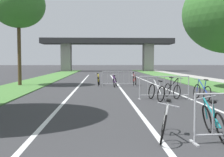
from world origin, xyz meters
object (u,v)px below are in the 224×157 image
object	(u,v)px
bicycle_teal_7	(213,121)
bicycle_silver_2	(156,92)
bicycle_white_6	(164,122)
bicycle_black_1	(172,90)
bicycle_red_5	(135,80)
tree_left_oak_near	(18,5)
crowd_barrier_third	(118,79)
bicycle_yellow_4	(99,80)
crowd_barrier_second	(164,88)
bicycle_purple_0	(115,82)
bicycle_blue_3	(202,92)

from	to	relation	value
bicycle_teal_7	bicycle_silver_2	bearing A→B (deg)	95.71
bicycle_white_6	bicycle_teal_7	distance (m)	1.08
bicycle_black_1	bicycle_red_5	size ratio (longest dim) A/B	0.99
tree_left_oak_near	bicycle_white_6	size ratio (longest dim) A/B	4.41
crowd_barrier_third	bicycle_yellow_4	size ratio (longest dim) A/B	1.37
tree_left_oak_near	crowd_barrier_third	distance (m)	8.68
bicycle_yellow_4	tree_left_oak_near	bearing A→B (deg)	-177.23
tree_left_oak_near	bicycle_white_6	world-z (taller)	tree_left_oak_near
crowd_barrier_third	tree_left_oak_near	bearing A→B (deg)	175.07
crowd_barrier_second	bicycle_purple_0	bearing A→B (deg)	106.64
tree_left_oak_near	bicycle_yellow_4	distance (m)	7.68
bicycle_purple_0	bicycle_black_1	xyz separation A→B (m)	(2.39, -5.99, 0.04)
bicycle_yellow_4	bicycle_red_5	world-z (taller)	bicycle_red_5
crowd_barrier_second	bicycle_red_5	distance (m)	7.40
bicycle_black_1	bicycle_yellow_4	size ratio (longest dim) A/B	0.95
tree_left_oak_near	bicycle_white_6	xyz separation A→B (m)	(7.14, -14.04, -5.29)
tree_left_oak_near	bicycle_purple_0	distance (m)	8.62
bicycle_blue_3	crowd_barrier_second	bearing A→B (deg)	160.85
bicycle_blue_3	bicycle_white_6	bearing A→B (deg)	-122.70
bicycle_silver_2	tree_left_oak_near	bearing A→B (deg)	124.35
tree_left_oak_near	bicycle_teal_7	distance (m)	17.14
tree_left_oak_near	bicycle_white_6	distance (m)	16.61
tree_left_oak_near	bicycle_yellow_4	size ratio (longest dim) A/B	4.28
bicycle_blue_3	bicycle_white_6	size ratio (longest dim) A/B	1.02
bicycle_silver_2	bicycle_red_5	distance (m)	7.87
crowd_barrier_second	crowd_barrier_third	size ratio (longest dim) A/B	1.00
bicycle_blue_3	bicycle_purple_0	bearing A→B (deg)	111.46
bicycle_silver_2	bicycle_red_5	world-z (taller)	bicycle_red_5
bicycle_purple_0	bicycle_white_6	xyz separation A→B (m)	(0.43, -12.93, 0.02)
bicycle_white_6	bicycle_teal_7	world-z (taller)	bicycle_teal_7
tree_left_oak_near	crowd_barrier_third	bearing A→B (deg)	-4.93
bicycle_blue_3	bicycle_silver_2	bearing A→B (deg)	177.05
bicycle_purple_0	bicycle_yellow_4	bearing A→B (deg)	-33.86
bicycle_red_5	bicycle_black_1	bearing A→B (deg)	-68.68
tree_left_oak_near	bicycle_blue_3	size ratio (longest dim) A/B	4.34
crowd_barrier_third	bicycle_blue_3	world-z (taller)	crowd_barrier_third
bicycle_purple_0	bicycle_silver_2	xyz separation A→B (m)	(1.46, -6.90, 0.04)
crowd_barrier_second	bicycle_blue_3	distance (m)	1.66
tree_left_oak_near	crowd_barrier_second	size ratio (longest dim) A/B	3.12
tree_left_oak_near	bicycle_black_1	world-z (taller)	tree_left_oak_near
bicycle_black_1	bicycle_yellow_4	bearing A→B (deg)	-76.02
bicycle_purple_0	bicycle_blue_3	bearing A→B (deg)	127.72
bicycle_blue_3	bicycle_teal_7	world-z (taller)	bicycle_blue_3
bicycle_blue_3	bicycle_teal_7	xyz separation A→B (m)	(-2.01, -6.18, -0.00)
bicycle_silver_2	bicycle_blue_3	bearing A→B (deg)	-8.18
bicycle_purple_0	bicycle_teal_7	bearing A→B (deg)	106.96
bicycle_silver_2	bicycle_blue_3	distance (m)	2.07
crowd_barrier_second	bicycle_purple_0	world-z (taller)	crowd_barrier_second
bicycle_blue_3	crowd_barrier_third	bearing A→B (deg)	108.03
bicycle_white_6	bicycle_purple_0	bearing A→B (deg)	-73.96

